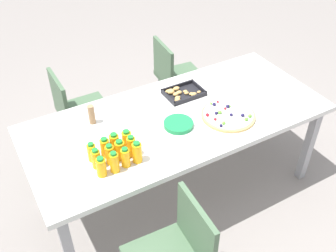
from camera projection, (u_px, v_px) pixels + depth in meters
name	position (u px, v px, depth m)	size (l,w,h in m)	color
ground_plane	(177.00, 189.00, 3.18)	(12.00, 12.00, 0.00)	gray
party_table	(178.00, 123.00, 2.75)	(2.12, 0.93, 0.75)	silver
chair_far_left	(76.00, 109.00, 3.20)	(0.40, 0.40, 0.83)	#4C6B4C
chair_far_right	(175.00, 74.00, 3.62)	(0.43, 0.43, 0.83)	#4C6B4C
chair_near_left	(177.00, 252.00, 2.15)	(0.42, 0.42, 0.83)	#4C6B4C
juice_bottle_0	(101.00, 167.00, 2.23)	(0.06, 0.06, 0.13)	#F8AF14
juice_bottle_1	(114.00, 162.00, 2.26)	(0.06, 0.06, 0.15)	#FAAD14
juice_bottle_2	(125.00, 157.00, 2.30)	(0.05, 0.05, 0.14)	#FAAE14
juice_bottle_3	(137.00, 152.00, 2.32)	(0.06, 0.06, 0.15)	#FAAD14
juice_bottle_4	(96.00, 159.00, 2.29)	(0.05, 0.05, 0.14)	#FAAA14
juice_bottle_5	(110.00, 155.00, 2.31)	(0.05, 0.05, 0.14)	#F9AE14
juice_bottle_6	(120.00, 150.00, 2.34)	(0.06, 0.06, 0.14)	#F8AE14
juice_bottle_7	(131.00, 146.00, 2.36)	(0.05, 0.05, 0.15)	#FBAC14
juice_bottle_8	(92.00, 152.00, 2.33)	(0.05, 0.05, 0.13)	#FAAD14
juice_bottle_9	(105.00, 148.00, 2.36)	(0.06, 0.06, 0.14)	#FBAD14
juice_bottle_10	(114.00, 143.00, 2.39)	(0.06, 0.06, 0.14)	#F9AB14
juice_bottle_11	(127.00, 140.00, 2.42)	(0.06, 0.06, 0.14)	#FAAC14
fruit_pizza	(228.00, 115.00, 2.70)	(0.38, 0.38, 0.05)	tan
snack_tray	(182.00, 93.00, 2.91)	(0.28, 0.20, 0.04)	black
plate_stack	(178.00, 124.00, 2.62)	(0.20, 0.20, 0.03)	#1E8C4C
napkin_stack	(254.00, 76.00, 3.11)	(0.15, 0.15, 0.01)	white
cardboard_tube	(92.00, 114.00, 2.61)	(0.04, 0.04, 0.14)	#9E7A56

